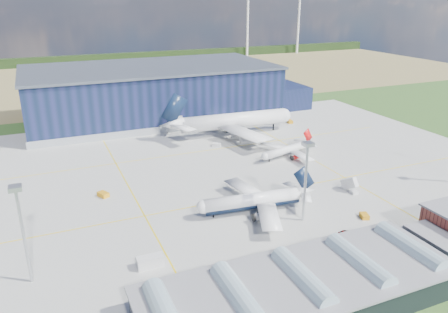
{
  "coord_description": "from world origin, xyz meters",
  "views": [
    {
      "loc": [
        -53.08,
        -120.52,
        59.13
      ],
      "look_at": [
        3.16,
        9.68,
        6.55
      ],
      "focal_mm": 35.0,
      "sensor_mm": 36.0,
      "label": 1
    }
  ],
  "objects_px": {
    "gse_tug_a": "(103,195)",
    "gse_tug_c": "(290,122)",
    "airliner_navy": "(252,193)",
    "airliner_red": "(286,146)",
    "light_mast_center": "(306,169)",
    "gse_tug_b": "(364,216)",
    "gse_cart_b": "(216,145)",
    "airliner_widebody": "(234,113)",
    "gse_van_a": "(150,262)",
    "hangar": "(157,94)",
    "light_mast_west": "(21,219)",
    "airstair": "(349,186)",
    "car_a": "(345,232)"
  },
  "relations": [
    {
      "from": "hangar",
      "to": "airliner_navy",
      "type": "distance_m",
      "value": 114.98
    },
    {
      "from": "airliner_red",
      "to": "gse_cart_b",
      "type": "bearing_deg",
      "value": -63.82
    },
    {
      "from": "gse_van_a",
      "to": "hangar",
      "type": "bearing_deg",
      "value": -16.1
    },
    {
      "from": "airliner_navy",
      "to": "gse_tug_a",
      "type": "distance_m",
      "value": 47.19
    },
    {
      "from": "hangar",
      "to": "gse_van_a",
      "type": "relative_size",
      "value": 23.39
    },
    {
      "from": "light_mast_center",
      "to": "gse_tug_b",
      "type": "height_order",
      "value": "light_mast_center"
    },
    {
      "from": "airliner_widebody",
      "to": "gse_tug_c",
      "type": "distance_m",
      "value": 34.66
    },
    {
      "from": "gse_van_a",
      "to": "gse_tug_c",
      "type": "distance_m",
      "value": 130.44
    },
    {
      "from": "gse_tug_a",
      "to": "car_a",
      "type": "distance_m",
      "value": 73.15
    },
    {
      "from": "light_mast_west",
      "to": "airliner_widebody",
      "type": "distance_m",
      "value": 117.6
    },
    {
      "from": "hangar",
      "to": "gse_tug_a",
      "type": "height_order",
      "value": "hangar"
    },
    {
      "from": "hangar",
      "to": "light_mast_west",
      "type": "bearing_deg",
      "value": -116.71
    },
    {
      "from": "airliner_red",
      "to": "airliner_navy",
      "type": "bearing_deg",
      "value": 32.53
    },
    {
      "from": "gse_tug_b",
      "to": "gse_cart_b",
      "type": "height_order",
      "value": "gse_cart_b"
    },
    {
      "from": "airstair",
      "to": "gse_tug_a",
      "type": "bearing_deg",
      "value": 142.51
    },
    {
      "from": "airliner_red",
      "to": "car_a",
      "type": "distance_m",
      "value": 58.93
    },
    {
      "from": "gse_tug_a",
      "to": "airstair",
      "type": "distance_m",
      "value": 77.98
    },
    {
      "from": "light_mast_center",
      "to": "airliner_navy",
      "type": "height_order",
      "value": "light_mast_center"
    },
    {
      "from": "hangar",
      "to": "airliner_widebody",
      "type": "relative_size",
      "value": 2.33
    },
    {
      "from": "airliner_navy",
      "to": "car_a",
      "type": "height_order",
      "value": "airliner_navy"
    },
    {
      "from": "airliner_widebody",
      "to": "gse_tug_a",
      "type": "bearing_deg",
      "value": -143.39
    },
    {
      "from": "light_mast_center",
      "to": "gse_cart_b",
      "type": "xyz_separation_m",
      "value": [
        2.08,
        68.19,
        -14.71
      ]
    },
    {
      "from": "gse_tug_a",
      "to": "light_mast_center",
      "type": "bearing_deg",
      "value": -64.86
    },
    {
      "from": "gse_cart_b",
      "to": "airstair",
      "type": "distance_m",
      "value": 61.52
    },
    {
      "from": "airliner_navy",
      "to": "gse_tug_b",
      "type": "height_order",
      "value": "airliner_navy"
    },
    {
      "from": "airliner_widebody",
      "to": "gse_tug_b",
      "type": "xyz_separation_m",
      "value": [
        0.89,
        -86.08,
        -9.5
      ]
    },
    {
      "from": "airliner_navy",
      "to": "airliner_red",
      "type": "height_order",
      "value": "airliner_navy"
    },
    {
      "from": "airstair",
      "to": "airliner_navy",
      "type": "bearing_deg",
      "value": 163.98
    },
    {
      "from": "airliner_widebody",
      "to": "gse_tug_c",
      "type": "xyz_separation_m",
      "value": [
        32.79,
        6.13,
        -9.41
      ]
    },
    {
      "from": "airliner_red",
      "to": "airliner_widebody",
      "type": "relative_size",
      "value": 0.45
    },
    {
      "from": "hangar",
      "to": "light_mast_west",
      "type": "height_order",
      "value": "hangar"
    },
    {
      "from": "airliner_red",
      "to": "airstair",
      "type": "height_order",
      "value": "airliner_red"
    },
    {
      "from": "gse_tug_c",
      "to": "hangar",
      "type": "bearing_deg",
      "value": 154.62
    },
    {
      "from": "light_mast_west",
      "to": "light_mast_center",
      "type": "relative_size",
      "value": 1.0
    },
    {
      "from": "hangar",
      "to": "light_mast_west",
      "type": "distance_m",
      "value": 139.77
    },
    {
      "from": "airliner_red",
      "to": "airstair",
      "type": "distance_m",
      "value": 34.99
    },
    {
      "from": "hangar",
      "to": "light_mast_center",
      "type": "bearing_deg",
      "value": -86.7
    },
    {
      "from": "hangar",
      "to": "gse_cart_b",
      "type": "xyz_separation_m",
      "value": [
        9.27,
        -56.62,
        -10.9
      ]
    },
    {
      "from": "gse_tug_b",
      "to": "car_a",
      "type": "xyz_separation_m",
      "value": [
        -10.73,
        -5.16,
        -0.05
      ]
    },
    {
      "from": "light_mast_west",
      "to": "gse_cart_b",
      "type": "relative_size",
      "value": 6.93
    },
    {
      "from": "gse_tug_a",
      "to": "gse_tug_c",
      "type": "xyz_separation_m",
      "value": [
        97.34,
        48.8,
        -0.01
      ]
    },
    {
      "from": "gse_tug_c",
      "to": "car_a",
      "type": "height_order",
      "value": "gse_tug_c"
    },
    {
      "from": "light_mast_center",
      "to": "gse_tug_b",
      "type": "xyz_separation_m",
      "value": [
        16.67,
        -5.8,
        -14.77
      ]
    },
    {
      "from": "gse_tug_c",
      "to": "light_mast_west",
      "type": "bearing_deg",
      "value": -134.74
    },
    {
      "from": "gse_tug_b",
      "to": "gse_van_a",
      "type": "bearing_deg",
      "value": -160.91
    },
    {
      "from": "gse_van_a",
      "to": "airstair",
      "type": "xyz_separation_m",
      "value": [
        69.1,
        15.77,
        0.25
      ]
    },
    {
      "from": "light_mast_west",
      "to": "gse_tug_b",
      "type": "distance_m",
      "value": 88.11
    },
    {
      "from": "airliner_red",
      "to": "gse_van_a",
      "type": "bearing_deg",
      "value": 22.27
    },
    {
      "from": "gse_van_a",
      "to": "light_mast_west",
      "type": "bearing_deg",
      "value": 79.15
    },
    {
      "from": "airliner_red",
      "to": "gse_tug_b",
      "type": "relative_size",
      "value": 9.24
    }
  ]
}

